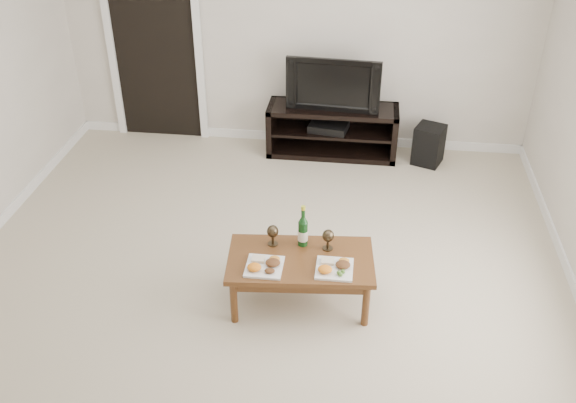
{
  "coord_description": "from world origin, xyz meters",
  "views": [
    {
      "loc": [
        0.72,
        -3.79,
        3.34
      ],
      "look_at": [
        0.21,
        0.34,
        0.7
      ],
      "focal_mm": 40.0,
      "sensor_mm": 36.0,
      "label": 1
    }
  ],
  "objects_px": {
    "subwoofer": "(429,145)",
    "coffee_table": "(300,280)",
    "television": "(334,82)",
    "media_console": "(332,131)"
  },
  "relations": [
    {
      "from": "television",
      "to": "subwoofer",
      "type": "height_order",
      "value": "television"
    },
    {
      "from": "television",
      "to": "subwoofer",
      "type": "xyz_separation_m",
      "value": [
        1.03,
        -0.08,
        -0.62
      ]
    },
    {
      "from": "television",
      "to": "coffee_table",
      "type": "height_order",
      "value": "television"
    },
    {
      "from": "media_console",
      "to": "coffee_table",
      "type": "relative_size",
      "value": 1.28
    },
    {
      "from": "subwoofer",
      "to": "coffee_table",
      "type": "relative_size",
      "value": 0.39
    },
    {
      "from": "subwoofer",
      "to": "coffee_table",
      "type": "height_order",
      "value": "subwoofer"
    },
    {
      "from": "coffee_table",
      "to": "television",
      "type": "bearing_deg",
      "value": 88.25
    },
    {
      "from": "television",
      "to": "coffee_table",
      "type": "distance_m",
      "value": 2.57
    },
    {
      "from": "coffee_table",
      "to": "subwoofer",
      "type": "bearing_deg",
      "value": 65.24
    },
    {
      "from": "television",
      "to": "subwoofer",
      "type": "bearing_deg",
      "value": -0.9
    }
  ]
}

